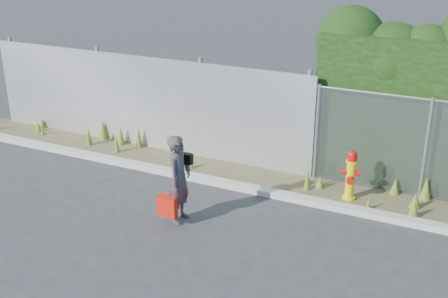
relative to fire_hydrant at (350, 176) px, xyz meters
name	(u,v)px	position (x,y,z in m)	size (l,w,h in m)	color
ground	(205,231)	(-1.96, -2.31, -0.51)	(80.00, 80.00, 0.00)	#313133
curb	(246,188)	(-1.96, -0.51, -0.45)	(16.00, 0.22, 0.12)	#A89F97
weed_strip	(239,168)	(-2.44, 0.22, -0.39)	(16.00, 1.27, 0.52)	#4C452B
corrugated_fence	(141,102)	(-5.21, 0.70, 0.59)	(8.50, 0.21, 2.30)	silver
fire_hydrant	(350,176)	(0.00, 0.00, 0.00)	(0.35, 0.32, 1.05)	yellow
woman	(179,179)	(-2.55, -2.14, 0.31)	(0.60, 0.39, 1.64)	#0D4E58
red_tote_bag	(167,207)	(-2.66, -2.41, -0.14)	(0.35, 0.13, 0.47)	red
black_shoulder_bag	(186,158)	(-2.53, -1.93, 0.63)	(0.26, 0.11, 0.20)	black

